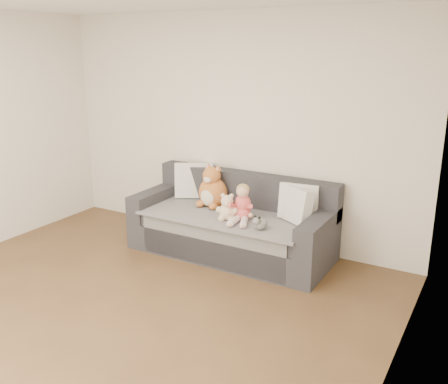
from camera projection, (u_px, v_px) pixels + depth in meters
name	position (u px, v px, depth m)	size (l,w,h in m)	color
room_shell	(105.00, 166.00, 3.98)	(5.00, 5.00, 5.00)	brown
sofa	(233.00, 226.00, 5.50)	(2.20, 0.94, 0.85)	#28282D
cushion_left	(194.00, 180.00, 5.94)	(0.49, 0.40, 0.43)	silver
cushion_right_back	(299.00, 201.00, 5.21)	(0.43, 0.24, 0.38)	silver
cushion_right_front	(296.00, 205.00, 5.12)	(0.43, 0.35, 0.37)	silver
toddler	(242.00, 205.00, 5.15)	(0.27, 0.40, 0.39)	#D6534B
plush_cat	(212.00, 190.00, 5.61)	(0.41, 0.35, 0.51)	#B86928
teddy_bear	(227.00, 209.00, 5.17)	(0.22, 0.18, 0.29)	beige
plush_cow	(260.00, 223.00, 4.92)	(0.13, 0.19, 0.15)	white
sippy_cup	(232.00, 213.00, 5.25)	(0.09, 0.06, 0.10)	#663EAA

